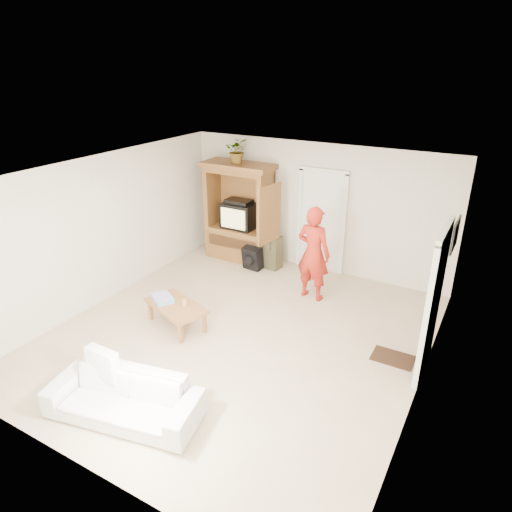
{
  "coord_description": "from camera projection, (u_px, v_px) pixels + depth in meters",
  "views": [
    {
      "loc": [
        3.28,
        -5.23,
        4.06
      ],
      "look_at": [
        -0.02,
        0.6,
        1.15
      ],
      "focal_mm": 32.0,
      "sensor_mm": 36.0,
      "label": 1
    }
  ],
  "objects": [
    {
      "name": "floor",
      "position": [
        238.0,
        335.0,
        7.28
      ],
      "size": [
        6.0,
        6.0,
        0.0
      ],
      "primitive_type": "plane",
      "color": "tan",
      "rests_on": "ground"
    },
    {
      "name": "ceiling",
      "position": [
        236.0,
        174.0,
        6.24
      ],
      "size": [
        6.0,
        6.0,
        0.0
      ],
      "primitive_type": "plane",
      "rotation": [
        3.14,
        0.0,
        0.0
      ],
      "color": "white",
      "rests_on": "floor"
    },
    {
      "name": "wall_back",
      "position": [
        316.0,
        208.0,
        9.15
      ],
      "size": [
        5.5,
        0.0,
        5.5
      ],
      "primitive_type": "plane",
      "rotation": [
        1.57,
        0.0,
        0.0
      ],
      "color": "silver",
      "rests_on": "floor"
    },
    {
      "name": "wall_front",
      "position": [
        72.0,
        372.0,
        4.36
      ],
      "size": [
        5.5,
        0.0,
        5.5
      ],
      "primitive_type": "plane",
      "rotation": [
        -1.57,
        0.0,
        0.0
      ],
      "color": "silver",
      "rests_on": "floor"
    },
    {
      "name": "wall_left",
      "position": [
        104.0,
        229.0,
        8.0
      ],
      "size": [
        0.0,
        6.0,
        6.0
      ],
      "primitive_type": "plane",
      "rotation": [
        1.57,
        0.0,
        1.57
      ],
      "color": "silver",
      "rests_on": "floor"
    },
    {
      "name": "wall_right",
      "position": [
        430.0,
        307.0,
        5.51
      ],
      "size": [
        0.0,
        6.0,
        6.0
      ],
      "primitive_type": "plane",
      "rotation": [
        1.57,
        0.0,
        -1.57
      ],
      "color": "silver",
      "rests_on": "floor"
    },
    {
      "name": "armoire",
      "position": [
        240.0,
        219.0,
        9.75
      ],
      "size": [
        1.82,
        1.14,
        2.1
      ],
      "color": "brown",
      "rests_on": "floor"
    },
    {
      "name": "door_back",
      "position": [
        321.0,
        223.0,
        9.17
      ],
      "size": [
        0.85,
        0.05,
        2.04
      ],
      "primitive_type": "cube",
      "color": "white",
      "rests_on": "floor"
    },
    {
      "name": "doorway_right",
      "position": [
        434.0,
        305.0,
        6.11
      ],
      "size": [
        0.05,
        0.9,
        2.04
      ],
      "primitive_type": "cube",
      "color": "black",
      "rests_on": "floor"
    },
    {
      "name": "framed_picture",
      "position": [
        455.0,
        235.0,
        6.92
      ],
      "size": [
        0.03,
        0.6,
        0.48
      ],
      "primitive_type": "cube",
      "color": "black",
      "rests_on": "wall_right"
    },
    {
      "name": "doormat",
      "position": [
        393.0,
        358.0,
        6.71
      ],
      "size": [
        0.6,
        0.4,
        0.02
      ],
      "primitive_type": "cube",
      "color": "#382316",
      "rests_on": "floor"
    },
    {
      "name": "plant",
      "position": [
        237.0,
        151.0,
        9.16
      ],
      "size": [
        0.59,
        0.57,
        0.51
      ],
      "primitive_type": "imported",
      "rotation": [
        0.0,
        0.0,
        0.5
      ],
      "color": "#4C7238",
      "rests_on": "armoire"
    },
    {
      "name": "man",
      "position": [
        313.0,
        253.0,
        8.11
      ],
      "size": [
        0.68,
        0.49,
        1.75
      ],
      "primitive_type": "imported",
      "rotation": [
        0.0,
        0.0,
        3.03
      ],
      "color": "#A42115",
      "rests_on": "floor"
    },
    {
      "name": "sofa",
      "position": [
        123.0,
        398.0,
        5.53
      ],
      "size": [
        2.0,
        1.1,
        0.55
      ],
      "primitive_type": "imported",
      "rotation": [
        0.0,
        0.0,
        0.2
      ],
      "color": "silver",
      "rests_on": "floor"
    },
    {
      "name": "coffee_table",
      "position": [
        176.0,
        307.0,
        7.4
      ],
      "size": [
        1.2,
        0.9,
        0.4
      ],
      "rotation": [
        0.0,
        0.0,
        -0.34
      ],
      "color": "olive",
      "rests_on": "floor"
    },
    {
      "name": "towel",
      "position": [
        163.0,
        298.0,
        7.49
      ],
      "size": [
        0.47,
        0.43,
        0.08
      ],
      "primitive_type": "cube",
      "rotation": [
        0.0,
        0.0,
        -0.53
      ],
      "color": "#F351BE",
      "rests_on": "coffee_table"
    },
    {
      "name": "candle",
      "position": [
        185.0,
        303.0,
        7.33
      ],
      "size": [
        0.08,
        0.08,
        0.1
      ],
      "primitive_type": "cylinder",
      "color": "tan",
      "rests_on": "coffee_table"
    },
    {
      "name": "backpack_black",
      "position": [
        253.0,
        259.0,
        9.47
      ],
      "size": [
        0.4,
        0.26,
        0.47
      ],
      "primitive_type": null,
      "rotation": [
        0.0,
        0.0,
        -0.1
      ],
      "color": "black",
      "rests_on": "floor"
    },
    {
      "name": "backpack_olive",
      "position": [
        272.0,
        252.0,
        9.49
      ],
      "size": [
        0.41,
        0.32,
        0.71
      ],
      "primitive_type": null,
      "rotation": [
        0.0,
        0.0,
        -0.13
      ],
      "color": "#47442B",
      "rests_on": "floor"
    }
  ]
}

